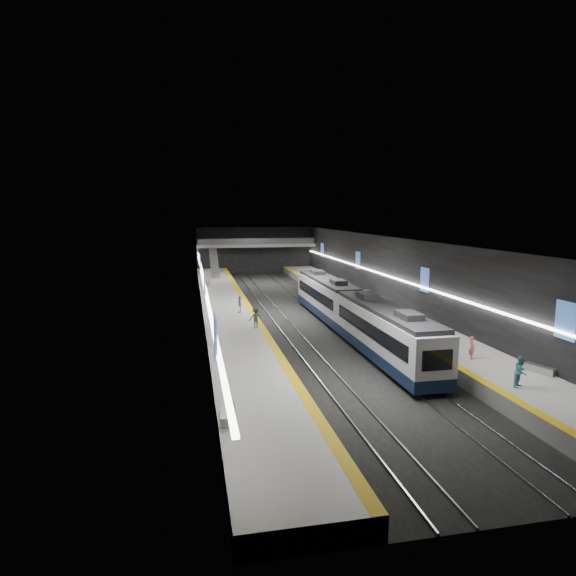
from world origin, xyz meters
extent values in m
plane|color=black|center=(0.00, 0.00, 0.00)|extent=(70.00, 70.00, 0.00)
cube|color=beige|center=(0.00, 0.00, 8.00)|extent=(20.00, 70.00, 0.04)
cube|color=black|center=(-10.00, 0.00, 4.00)|extent=(0.04, 70.00, 8.00)
cube|color=black|center=(10.00, 0.00, 4.00)|extent=(0.04, 70.00, 8.00)
cube|color=black|center=(0.00, 35.00, 4.00)|extent=(20.00, 0.04, 8.00)
cube|color=black|center=(0.00, -35.00, 4.00)|extent=(20.00, 0.04, 8.00)
cube|color=slate|center=(-7.50, 0.00, 0.50)|extent=(5.00, 70.00, 1.00)
cube|color=#B7B7B1|center=(-7.50, 0.00, 1.01)|extent=(5.00, 70.00, 0.02)
cube|color=yellow|center=(-5.30, 0.00, 1.02)|extent=(0.60, 70.00, 0.02)
cube|color=slate|center=(7.50, 0.00, 0.50)|extent=(5.00, 70.00, 1.00)
cube|color=#B7B7B1|center=(7.50, 0.00, 1.01)|extent=(5.00, 70.00, 0.02)
cube|color=yellow|center=(5.30, 0.00, 1.02)|extent=(0.60, 70.00, 0.02)
cube|color=gray|center=(-3.22, 0.00, 0.06)|extent=(0.08, 70.00, 0.12)
cube|color=gray|center=(-1.78, 0.00, 0.06)|extent=(0.08, 70.00, 0.12)
cube|color=gray|center=(1.78, 0.00, 0.06)|extent=(0.08, 70.00, 0.12)
cube|color=gray|center=(3.22, 0.00, 0.06)|extent=(0.08, 70.00, 0.12)
cube|color=#101F3C|center=(2.50, -16.68, 0.75)|extent=(2.65, 15.00, 0.80)
cube|color=silver|center=(2.50, -16.68, 2.40)|extent=(2.65, 15.00, 2.50)
cube|color=black|center=(2.50, -16.68, 3.80)|extent=(2.44, 14.25, 0.30)
cube|color=black|center=(2.50, -16.68, 2.45)|extent=(2.69, 13.20, 1.00)
cube|color=black|center=(2.50, -24.20, 2.35)|extent=(1.85, 0.05, 1.20)
cube|color=#101F3C|center=(2.50, -1.68, 0.75)|extent=(2.65, 15.00, 0.80)
cube|color=silver|center=(2.50, -1.68, 2.40)|extent=(2.65, 15.00, 2.50)
cube|color=black|center=(2.50, -1.68, 3.80)|extent=(2.44, 14.25, 0.30)
cube|color=black|center=(2.50, -1.68, 2.45)|extent=(2.69, 13.20, 1.00)
cube|color=black|center=(2.50, -9.20, 2.35)|extent=(1.85, 0.05, 1.20)
cube|color=#385FA9|center=(-9.92, -25.00, 4.50)|extent=(0.10, 1.50, 2.20)
cube|color=#385FA9|center=(-9.92, -8.00, 4.50)|extent=(0.10, 1.50, 2.20)
cube|color=#385FA9|center=(-9.92, 10.00, 4.50)|extent=(0.10, 1.50, 2.20)
cube|color=#385FA9|center=(-9.92, 27.00, 4.50)|extent=(0.10, 1.50, 2.20)
cube|color=#385FA9|center=(9.92, -25.00, 4.50)|extent=(0.10, 1.50, 2.20)
cube|color=#385FA9|center=(9.92, -8.00, 4.50)|extent=(0.10, 1.50, 2.20)
cube|color=#385FA9|center=(9.92, 10.00, 4.50)|extent=(0.10, 1.50, 2.20)
cube|color=#385FA9|center=(9.92, 27.00, 4.50)|extent=(0.10, 1.50, 2.20)
cube|color=white|center=(-9.80, 0.00, 3.80)|extent=(0.25, 68.60, 0.12)
cube|color=white|center=(9.80, 0.00, 3.80)|extent=(0.25, 68.60, 0.12)
cube|color=gray|center=(0.00, 33.00, 5.00)|extent=(20.00, 3.00, 0.50)
cube|color=#47474C|center=(0.00, 31.55, 5.75)|extent=(19.60, 0.08, 1.00)
cube|color=#99999E|center=(-7.50, 26.00, 2.90)|extent=(1.20, 7.50, 3.92)
cube|color=#99999E|center=(-9.50, -26.72, 1.24)|extent=(0.83, 2.06, 0.49)
cube|color=#99999E|center=(-8.96, 15.70, 1.22)|extent=(0.98, 1.88, 0.44)
cube|color=#99999E|center=(9.50, -23.82, 1.23)|extent=(1.17, 1.90, 0.45)
cube|color=#99999E|center=(9.50, 4.85, 1.21)|extent=(0.48, 1.68, 0.41)
imported|color=#B84451|center=(7.00, -20.51, 1.77)|extent=(0.48, 0.63, 1.54)
imported|color=teal|center=(6.72, -25.71, 1.89)|extent=(1.09, 1.03, 1.78)
imported|color=beige|center=(-6.49, -2.64, 1.83)|extent=(0.52, 1.01, 1.66)
imported|color=#45474D|center=(-5.83, -9.20, 1.89)|extent=(1.15, 0.67, 1.78)
camera|label=1|loc=(-10.98, -48.15, 10.65)|focal=30.00mm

